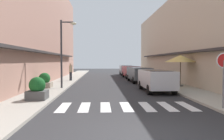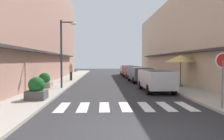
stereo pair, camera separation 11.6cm
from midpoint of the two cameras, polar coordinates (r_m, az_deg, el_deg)
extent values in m
plane|color=#2B2B2D|center=(20.74, 0.16, -3.48)|extent=(80.76, 80.76, 0.00)
cube|color=#9E998E|center=(21.04, -13.10, -3.30)|extent=(2.32, 51.39, 0.12)
cube|color=#ADA899|center=(21.54, 13.12, -3.17)|extent=(2.32, 51.39, 0.12)
cube|color=#A87A6B|center=(22.97, -22.05, 11.17)|extent=(5.00, 35.04, 11.39)
cube|color=#332D2D|center=(21.95, -15.12, 4.08)|extent=(0.50, 24.53, 0.16)
cube|color=#C6B299|center=(23.59, 21.30, 7.52)|extent=(5.00, 35.04, 8.60)
cube|color=#332D2D|center=(22.52, 14.83, 4.03)|extent=(0.50, 24.53, 0.16)
cube|color=silver|center=(10.34, -12.76, -9.40)|extent=(0.45, 2.20, 0.01)
cube|color=silver|center=(10.23, -7.44, -9.50)|extent=(0.45, 2.20, 0.01)
cube|color=silver|center=(10.20, -2.03, -9.52)|extent=(0.45, 2.20, 0.01)
cube|color=silver|center=(10.25, 3.35, -9.46)|extent=(0.45, 2.20, 0.01)
cube|color=silver|center=(10.40, 8.64, -9.31)|extent=(0.45, 2.20, 0.01)
cube|color=silver|center=(10.62, 13.73, -9.10)|extent=(0.45, 2.20, 0.01)
cube|color=silver|center=(10.93, 18.56, -8.83)|extent=(0.45, 2.20, 0.01)
cube|color=silver|center=(15.35, 11.13, -2.25)|extent=(1.79, 4.20, 1.13)
cube|color=black|center=(15.13, 11.33, -1.16)|extent=(1.49, 2.35, 0.56)
cylinder|color=black|center=(16.57, 7.24, -3.85)|extent=(0.23, 0.64, 0.64)
cylinder|color=black|center=(16.94, 12.55, -3.76)|extent=(0.23, 0.64, 0.64)
cylinder|color=black|center=(13.89, 9.36, -5.06)|extent=(0.23, 0.64, 0.64)
cylinder|color=black|center=(14.33, 15.60, -4.89)|extent=(0.23, 0.64, 0.64)
cube|color=#4C5156|center=(22.06, 6.82, -0.85)|extent=(1.94, 4.51, 1.13)
cube|color=black|center=(21.82, 6.92, -0.08)|extent=(1.57, 2.55, 0.56)
cylinder|color=black|center=(23.38, 4.15, -2.04)|extent=(0.25, 0.65, 0.64)
cylinder|color=black|center=(23.69, 7.95, -2.00)|extent=(0.25, 0.65, 0.64)
cylinder|color=black|center=(20.50, 5.50, -2.66)|extent=(0.25, 0.65, 0.64)
cylinder|color=black|center=(20.86, 9.80, -2.60)|extent=(0.25, 0.65, 0.64)
cube|color=maroon|center=(27.57, 4.87, -0.21)|extent=(1.95, 4.14, 1.13)
cube|color=black|center=(27.35, 4.93, 0.41)|extent=(1.58, 2.34, 0.56)
cylinder|color=black|center=(28.78, 2.82, -1.22)|extent=(0.25, 0.65, 0.64)
cylinder|color=black|center=(29.06, 5.92, -1.20)|extent=(0.25, 0.65, 0.64)
cylinder|color=black|center=(26.14, 3.69, -1.58)|extent=(0.25, 0.65, 0.64)
cylinder|color=black|center=(26.45, 7.09, -1.55)|extent=(0.25, 0.65, 0.64)
cube|color=silver|center=(33.08, 3.57, 0.22)|extent=(1.87, 4.45, 1.13)
cube|color=black|center=(32.85, 3.61, 0.74)|extent=(1.54, 2.51, 0.56)
cylinder|color=black|center=(34.50, 2.05, -0.63)|extent=(0.24, 0.65, 0.64)
cylinder|color=black|center=(34.63, 4.67, -0.63)|extent=(0.24, 0.65, 0.64)
cylinder|color=black|center=(31.60, 2.36, -0.90)|extent=(0.24, 0.65, 0.64)
cylinder|color=black|center=(31.74, 5.22, -0.90)|extent=(0.24, 0.65, 0.64)
cylinder|color=slate|center=(10.34, 26.58, -3.35)|extent=(0.07, 0.07, 2.00)
cylinder|color=red|center=(10.29, 26.68, 2.21)|extent=(0.64, 0.03, 0.64)
torus|color=white|center=(10.29, 26.68, 2.21)|extent=(0.65, 0.05, 0.65)
cylinder|color=#38383D|center=(16.67, -13.17, 4.03)|extent=(0.14, 0.14, 4.98)
cylinder|color=#38383D|center=(16.83, -11.70, 12.04)|extent=(0.90, 0.10, 0.10)
ellipsoid|color=beige|center=(16.75, -10.14, 11.75)|extent=(0.44, 0.28, 0.20)
cylinder|color=#262626|center=(18.23, 17.06, -3.91)|extent=(0.48, 0.48, 0.06)
cylinder|color=#4C3823|center=(18.15, 17.10, -0.59)|extent=(0.06, 0.06, 2.18)
cone|color=#D8B259|center=(18.13, 17.14, 2.85)|extent=(2.46, 2.46, 0.55)
cube|color=#4C4C4C|center=(12.08, -19.02, -6.14)|extent=(0.98, 0.98, 0.45)
sphere|color=#195623|center=(12.02, -19.06, -3.69)|extent=(0.84, 0.84, 0.84)
cube|color=gray|center=(17.27, -17.24, -3.72)|extent=(1.05, 1.05, 0.38)
sphere|color=#195623|center=(17.23, -17.26, -2.09)|extent=(0.85, 0.85, 0.85)
cylinder|color=#282B33|center=(22.92, -10.78, -1.59)|extent=(0.26, 0.26, 0.86)
cylinder|color=tan|center=(22.88, -10.79, 0.33)|extent=(0.34, 0.34, 0.68)
sphere|color=tan|center=(22.87, -10.80, 1.47)|extent=(0.23, 0.23, 0.23)
camera|label=1|loc=(0.06, -90.18, -0.01)|focal=35.33mm
camera|label=2|loc=(0.06, 89.82, 0.01)|focal=35.33mm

